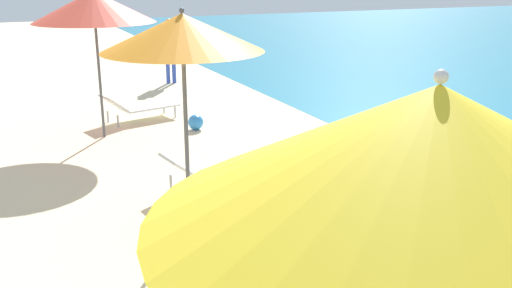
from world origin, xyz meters
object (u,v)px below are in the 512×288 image
(umbrella_farthest, at_px, (94,7))
(lounger_farthest_shoreside, at_px, (139,106))
(lounger_third_shoreside, at_px, (213,168))
(person_walking_near, at_px, (170,44))
(beach_ball, at_px, (196,122))
(umbrella_second, at_px, (433,156))
(umbrella_third, at_px, (182,33))

(umbrella_farthest, bearing_deg, lounger_farthest_shoreside, 47.11)
(lounger_third_shoreside, distance_m, person_walking_near, 8.12)
(person_walking_near, bearing_deg, umbrella_farthest, 153.46)
(umbrella_farthest, relative_size, beach_ball, 8.94)
(lounger_farthest_shoreside, distance_m, person_walking_near, 4.14)
(umbrella_second, xyz_separation_m, umbrella_farthest, (0.01, 8.72, 0.12))
(lounger_third_shoreside, bearing_deg, umbrella_second, -109.02)
(umbrella_third, distance_m, lounger_third_shoreside, 2.39)
(umbrella_third, bearing_deg, lounger_farthest_shoreside, 83.37)
(umbrella_third, xyz_separation_m, umbrella_farthest, (-0.28, 4.33, 0.05))
(umbrella_third, distance_m, person_walking_near, 9.35)
(umbrella_third, distance_m, beach_ball, 4.87)
(umbrella_farthest, bearing_deg, umbrella_third, -86.33)
(lounger_third_shoreside, distance_m, lounger_farthest_shoreside, 4.24)
(person_walking_near, height_order, beach_ball, person_walking_near)
(umbrella_third, height_order, beach_ball, umbrella_third)
(umbrella_third, bearing_deg, beach_ball, 70.55)
(umbrella_farthest, bearing_deg, beach_ball, -7.44)
(lounger_third_shoreside, bearing_deg, umbrella_farthest, 97.79)
(umbrella_third, bearing_deg, umbrella_farthest, 93.67)
(umbrella_second, distance_m, beach_ball, 8.93)
(lounger_third_shoreside, bearing_deg, person_walking_near, 69.36)
(umbrella_second, relative_size, lounger_third_shoreside, 1.69)
(umbrella_second, xyz_separation_m, umbrella_third, (0.29, 4.39, 0.07))
(lounger_farthest_shoreside, distance_m, beach_ball, 1.46)
(umbrella_second, distance_m, umbrella_third, 4.40)
(umbrella_second, height_order, beach_ball, umbrella_second)
(umbrella_second, distance_m, lounger_third_shoreside, 5.87)
(umbrella_third, relative_size, person_walking_near, 1.48)
(umbrella_farthest, relative_size, lounger_farthest_shoreside, 1.64)
(umbrella_second, bearing_deg, umbrella_farthest, 89.94)
(person_walking_near, relative_size, beach_ball, 5.79)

